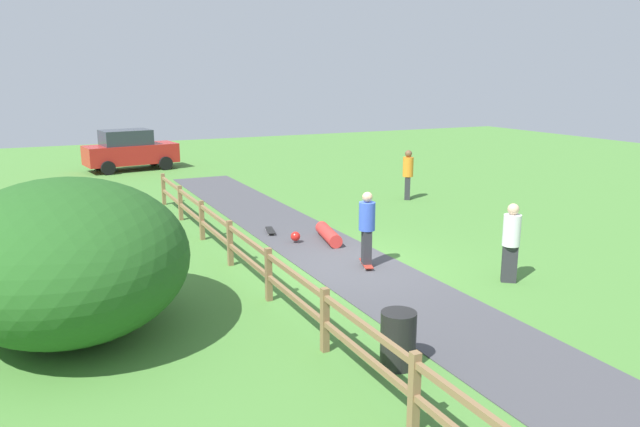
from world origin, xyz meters
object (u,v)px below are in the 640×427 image
bystander_orange (408,172)px  skater_fallen (326,234)px  bush_large (67,257)px  skater_riding (367,225)px  trash_bin (398,339)px  bystander_white (511,239)px  skateboard_loose (270,230)px  parked_car_red (130,150)px

bystander_orange → skater_fallen: bearing=-143.4°
bush_large → skater_riding: (6.55, 0.90, -0.34)m
trash_bin → skater_fallen: 7.36m
skater_fallen → bystander_white: size_ratio=0.93×
bush_large → trash_bin: bush_large is taller
trash_bin → skateboard_loose: (1.14, 8.50, -0.36)m
bush_large → bystander_white: 8.97m
parked_car_red → bystander_orange: bearing=-55.3°
skater_fallen → parked_car_red: 15.73m
skater_fallen → trash_bin: bearing=-107.4°
skater_riding → skateboard_loose: bearing=103.3°
trash_bin → bystander_orange: (7.42, 10.89, 0.55)m
bush_large → bystander_orange: (11.90, 7.22, -0.36)m
bystander_orange → skater_riding: bearing=-130.3°
parked_car_red → skater_riding: bearing=-81.5°
bush_large → bystander_white: bush_large is taller
bush_large → skater_fallen: size_ratio=3.04×
bystander_white → bystander_orange: (3.04, 8.58, 0.03)m
bystander_orange → bystander_white: bearing=-109.5°
trash_bin → skateboard_loose: 8.59m
skater_riding → skateboard_loose: (-0.93, 3.93, -0.94)m
trash_bin → skater_fallen: bearing=72.6°
bystander_white → parked_car_red: (-4.98, 20.17, -0.02)m
skater_riding → skater_fallen: 2.58m
trash_bin → bystander_orange: size_ratio=0.50×
trash_bin → skater_fallen: (2.20, 7.02, -0.25)m
bush_large → bystander_orange: bush_large is taller
bush_large → trash_bin: bearing=-39.3°
parked_car_red → bush_large: bearing=-101.7°
skater_fallen → skateboard_loose: (-1.06, 1.49, -0.11)m
skater_fallen → parked_car_red: (-2.80, 15.46, 0.76)m
trash_bin → skater_riding: 5.05m
trash_bin → skater_fallen: trash_bin is taller
bystander_orange → skateboard_loose: bearing=-159.2°
trash_bin → parked_car_red: bearing=91.5°
bush_large → skater_fallen: 7.56m
skateboard_loose → parked_car_red: 14.11m
trash_bin → bystander_white: (4.38, 2.31, 0.53)m
trash_bin → bystander_orange: bearing=55.7°
bystander_white → bystander_orange: 9.10m
skater_riding → skateboard_loose: skater_riding is taller
bush_large → bystander_orange: size_ratio=2.77×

